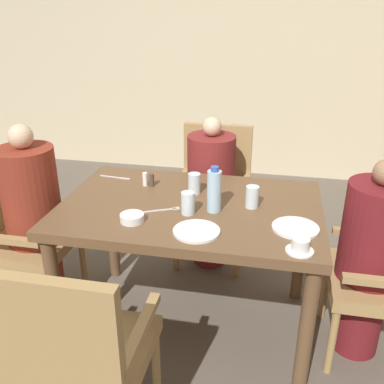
{
  "coord_description": "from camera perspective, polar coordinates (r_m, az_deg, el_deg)",
  "views": [
    {
      "loc": [
        0.41,
        -1.96,
        1.73
      ],
      "look_at": [
        0.0,
        0.04,
        0.83
      ],
      "focal_mm": 40.0,
      "sensor_mm": 36.0,
      "label": 1
    }
  ],
  "objects": [
    {
      "name": "salt_shaker",
      "position": [
        2.45,
        -6.27,
        1.71
      ],
      "size": [
        0.03,
        0.03,
        0.08
      ],
      "color": "white",
      "rests_on": "dining_table"
    },
    {
      "name": "diner_in_left_chair",
      "position": [
        2.63,
        -20.27,
        -3.42
      ],
      "size": [
        0.32,
        0.32,
        1.16
      ],
      "color": "maroon",
      "rests_on": "ground_plane"
    },
    {
      "name": "bowl_small",
      "position": [
        2.06,
        -7.99,
        -3.42
      ],
      "size": [
        0.12,
        0.12,
        0.04
      ],
      "color": "white",
      "rests_on": "dining_table"
    },
    {
      "name": "water_bottle",
      "position": [
        2.11,
        2.98,
        0.19
      ],
      "size": [
        0.07,
        0.07,
        0.24
      ],
      "color": "#A3C6DB",
      "rests_on": "dining_table"
    },
    {
      "name": "plate_main_left",
      "position": [
        1.95,
        0.6,
        -5.24
      ],
      "size": [
        0.22,
        0.22,
        0.01
      ],
      "color": "white",
      "rests_on": "dining_table"
    },
    {
      "name": "plate_main_right",
      "position": [
        2.04,
        13.63,
        -4.66
      ],
      "size": [
        0.22,
        0.22,
        0.01
      ],
      "color": "white",
      "rests_on": "dining_table"
    },
    {
      "name": "diner_in_far_chair",
      "position": [
        2.93,
        2.52,
        0.04
      ],
      "size": [
        0.32,
        0.32,
        1.07
      ],
      "color": "maroon",
      "rests_on": "ground_plane"
    },
    {
      "name": "chair_left_side",
      "position": [
        2.74,
        -22.61,
        -4.52
      ],
      "size": [
        0.5,
        0.5,
        0.95
      ],
      "color": "#A88451",
      "rests_on": "ground_plane"
    },
    {
      "name": "glass_tall_mid",
      "position": [
        2.1,
        -0.55,
        -1.49
      ],
      "size": [
        0.07,
        0.07,
        0.11
      ],
      "color": "silver",
      "rests_on": "dining_table"
    },
    {
      "name": "dining_table",
      "position": [
        2.27,
        -0.22,
        -3.92
      ],
      "size": [
        1.35,
        0.89,
        0.78
      ],
      "color": "brown",
      "rests_on": "ground_plane"
    },
    {
      "name": "teacup_with_saucer",
      "position": [
        1.86,
        14.22,
        -7.0
      ],
      "size": [
        0.12,
        0.12,
        0.06
      ],
      "color": "white",
      "rests_on": "dining_table"
    },
    {
      "name": "pepper_shaker",
      "position": [
        2.44,
        -5.39,
        1.6
      ],
      "size": [
        0.03,
        0.03,
        0.07
      ],
      "color": "#4C3D2D",
      "rests_on": "dining_table"
    },
    {
      "name": "wall_back",
      "position": [
        4.55,
        6.72,
        19.49
      ],
      "size": [
        8.0,
        0.06,
        2.8
      ],
      "color": "beige",
      "rests_on": "ground_plane"
    },
    {
      "name": "glass_tall_near",
      "position": [
        2.33,
        0.31,
        1.15
      ],
      "size": [
        0.07,
        0.07,
        0.11
      ],
      "color": "silver",
      "rests_on": "dining_table"
    },
    {
      "name": "knife_beside_plate",
      "position": [
        2.6,
        -10.0,
        1.92
      ],
      "size": [
        0.2,
        0.03,
        0.0
      ],
      "color": "silver",
      "rests_on": "dining_table"
    },
    {
      "name": "glass_tall_far",
      "position": [
        2.19,
        8.03,
        -0.65
      ],
      "size": [
        0.07,
        0.07,
        0.11
      ],
      "color": "silver",
      "rests_on": "dining_table"
    },
    {
      "name": "chair_far_side",
      "position": [
        3.08,
        2.93,
        0.53
      ],
      "size": [
        0.5,
        0.5,
        0.95
      ],
      "color": "#A88451",
      "rests_on": "ground_plane"
    },
    {
      "name": "ground_plane",
      "position": [
        2.65,
        -0.2,
        -17.0
      ],
      "size": [
        16.0,
        16.0,
        0.0
      ],
      "primitive_type": "plane",
      "color": "#60564C"
    },
    {
      "name": "fork_beside_plate",
      "position": [
        2.16,
        -3.51,
        -2.36
      ],
      "size": [
        0.17,
        0.1,
        0.0
      ],
      "color": "silver",
      "rests_on": "dining_table"
    },
    {
      "name": "diner_in_right_chair",
      "position": [
        2.34,
        22.62,
        -8.26
      ],
      "size": [
        0.32,
        0.32,
        1.09
      ],
      "color": "maroon",
      "rests_on": "ground_plane"
    },
    {
      "name": "chair_near_corner",
      "position": [
        1.79,
        -15.07,
        -19.85
      ],
      "size": [
        0.5,
        0.5,
        0.95
      ],
      "color": "#A88451",
      "rests_on": "ground_plane"
    }
  ]
}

